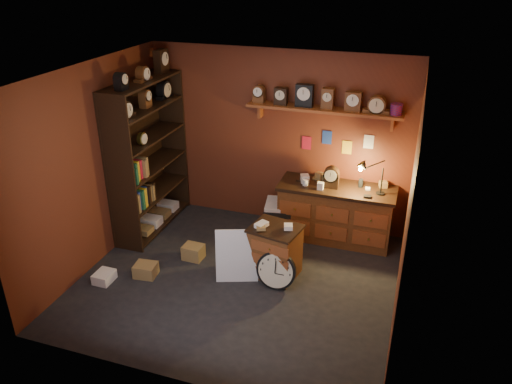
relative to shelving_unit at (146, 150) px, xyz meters
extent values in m
plane|color=black|center=(1.79, -0.98, -1.25)|extent=(4.00, 4.00, 0.00)
cube|color=maroon|center=(1.79, 0.82, 0.10)|extent=(4.00, 0.02, 2.70)
cube|color=maroon|center=(1.79, -2.78, 0.10)|extent=(4.00, 0.02, 2.70)
cube|color=maroon|center=(-0.21, -0.98, 0.10)|extent=(0.02, 3.60, 2.70)
cube|color=maroon|center=(3.79, -0.98, 0.10)|extent=(0.02, 3.60, 2.70)
cube|color=beige|center=(1.79, -0.98, 1.45)|extent=(4.00, 3.60, 0.02)
cube|color=brown|center=(2.49, 0.67, 0.67)|extent=(2.20, 0.30, 0.04)
cube|color=brown|center=(1.54, 0.74, 0.55)|extent=(0.04, 0.16, 0.20)
cube|color=brown|center=(3.44, 0.74, 0.55)|extent=(0.04, 0.16, 0.20)
cylinder|color=#B21419|center=(3.47, 0.67, 0.76)|extent=(0.16, 0.16, 0.15)
cube|color=#B4162C|center=(1.94, 0.81, 0.10)|extent=(0.14, 0.01, 0.20)
cube|color=navy|center=(2.24, 0.81, 0.22)|extent=(0.14, 0.01, 0.20)
cube|color=gold|center=(2.54, 0.81, 0.10)|extent=(0.14, 0.01, 0.20)
cube|color=silver|center=(2.84, 0.81, 0.22)|extent=(0.14, 0.01, 0.20)
cube|color=black|center=(-0.19, 0.00, -0.10)|extent=(0.03, 1.60, 2.30)
cube|color=black|center=(0.04, -0.78, -0.10)|extent=(0.45, 0.03, 2.30)
cube|color=black|center=(0.04, 0.78, -0.10)|extent=(0.45, 0.03, 2.30)
cube|color=black|center=(0.04, 0.00, -1.20)|extent=(0.43, 1.54, 0.03)
cube|color=black|center=(0.04, 0.00, -0.70)|extent=(0.43, 1.54, 0.03)
cube|color=black|center=(0.04, 0.00, -0.25)|extent=(0.43, 1.54, 0.03)
cube|color=black|center=(0.04, 0.00, 0.20)|extent=(0.43, 1.54, 0.03)
cube|color=black|center=(0.04, 0.00, 0.65)|extent=(0.43, 1.54, 0.03)
cube|color=black|center=(0.04, 0.00, 1.03)|extent=(0.43, 1.54, 0.03)
cube|color=brown|center=(2.79, 0.50, -0.85)|extent=(1.63, 0.60, 0.80)
cube|color=black|center=(2.79, 0.50, -0.43)|extent=(1.69, 0.66, 0.05)
cube|color=brown|center=(2.79, 0.20, -0.85)|extent=(1.55, 0.02, 0.52)
cylinder|color=black|center=(3.41, 0.45, -0.39)|extent=(0.12, 0.12, 0.02)
cylinder|color=black|center=(3.41, 0.45, -0.20)|extent=(0.02, 0.02, 0.38)
cylinder|color=black|center=(3.29, 0.42, 0.04)|extent=(0.27, 0.09, 0.14)
cone|color=black|center=(3.15, 0.39, 0.00)|extent=(0.18, 0.14, 0.18)
cube|color=brown|center=(2.21, -0.69, -0.91)|extent=(0.67, 0.59, 0.68)
cube|color=black|center=(2.21, -0.69, -0.56)|extent=(0.71, 0.64, 0.03)
cube|color=brown|center=(2.21, -0.94, -0.91)|extent=(0.52, 0.12, 0.58)
cylinder|color=black|center=(2.31, -0.97, -1.00)|extent=(0.51, 0.17, 0.52)
cylinder|color=beige|center=(2.31, -1.00, -0.99)|extent=(0.45, 0.10, 0.44)
cube|color=black|center=(2.31, -1.01, -0.92)|extent=(0.01, 0.04, 0.16)
cube|color=black|center=(2.37, -1.01, -1.02)|extent=(0.12, 0.01, 0.01)
cube|color=silver|center=(1.78, -0.96, -1.25)|extent=(0.57, 0.33, 0.73)
cube|color=silver|center=(1.99, 0.42, -1.00)|extent=(0.56, 0.56, 0.50)
cube|color=black|center=(1.99, 0.17, -1.00)|extent=(0.40, 0.10, 0.40)
cube|color=olive|center=(0.60, -1.28, -1.17)|extent=(0.31, 0.27, 0.17)
cube|color=white|center=(0.14, -1.56, -1.19)|extent=(0.22, 0.27, 0.13)
cube|color=olive|center=(1.02, -0.69, -1.15)|extent=(0.28, 0.24, 0.21)
camera|label=1|loc=(3.74, -6.06, 2.63)|focal=35.00mm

